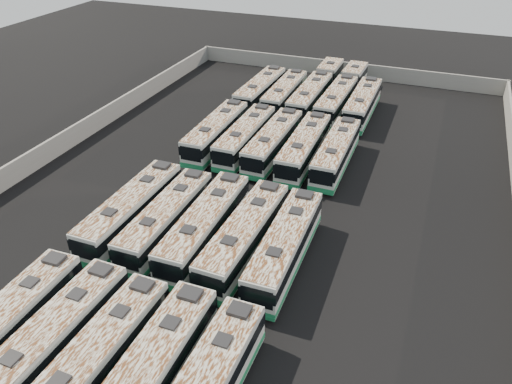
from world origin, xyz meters
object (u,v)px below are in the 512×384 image
bus_front_center (96,361)px  bus_midfront_center (205,226)px  bus_midback_far_right (336,153)px  bus_back_far_right (362,104)px  bus_midfront_far_left (132,210)px  bus_midfront_right (245,236)px  bus_midfront_left (167,219)px  bus_midback_right (304,148)px  bus_front_left (52,342)px  bus_midback_left (245,137)px  bus_midfront_far_right (285,246)px  bus_back_right (342,93)px  bus_back_left (285,94)px  bus_front_far_left (5,328)px  bus_back_far_left (260,91)px  bus_midback_far_left (216,132)px  bus_midback_center (273,142)px  bus_front_right (148,377)px  bus_back_center (317,89)px

bus_front_center → bus_midfront_center: bus_midfront_center is taller
bus_midback_far_right → bus_back_far_right: (-0.03, 13.64, 0.04)m
bus_midfront_far_left → bus_midfront_right: (10.01, 0.04, 0.01)m
bus_midfront_left → bus_midback_right: size_ratio=0.98×
bus_front_center → bus_front_left: bearing=177.6°
bus_front_center → bus_midback_left: 30.13m
bus_midfront_far_right → bus_back_right: bus_midfront_far_right is taller
bus_midfront_right → bus_midback_far_right: (3.19, 16.18, -0.08)m
bus_midback_right → bus_back_left: bearing=115.0°
bus_back_left → bus_midfront_right: bearing=-78.0°
bus_front_center → bus_back_right: 46.67m
bus_back_left → bus_front_far_left: bearing=-95.1°
bus_midback_left → bus_midback_right: (6.53, -0.29, 0.04)m
bus_front_left → bus_midfront_right: bus_midfront_right is taller
bus_midfront_center → bus_back_far_left: bearing=101.5°
bus_front_left → bus_back_right: 46.82m
bus_front_left → bus_front_far_left: bearing=-176.3°
bus_back_left → bus_midback_far_left: bearing=-104.2°
bus_midback_far_right → bus_back_far_left: bearing=134.2°
bus_midfront_far_left → bus_back_far_right: bus_midfront_far_left is taller
bus_midback_far_right → bus_midback_center: bearing=180.0°
bus_back_far_right → bus_front_far_left: bearing=-106.9°
bus_midfront_far_right → bus_midback_left: (-9.85, 16.29, -0.04)m
bus_front_far_left → bus_back_far_left: 43.17m
bus_back_far_left → bus_back_right: 10.54m
bus_midback_left → bus_midback_far_right: (9.80, -0.08, -0.01)m
bus_midfront_left → bus_midfront_center: bearing=2.1°
bus_front_right → bus_back_far_left: bus_front_right is taller
bus_front_far_left → bus_midback_far_left: 29.72m
bus_midback_left → bus_back_center: 16.89m
bus_midback_center → bus_midback_far_left: bearing=-179.0°
bus_midfront_center → bus_midfront_far_right: bus_midfront_center is taller
bus_midback_far_right → bus_back_far_left: bus_back_far_left is taller
bus_back_left → bus_back_center: 4.65m
bus_front_right → bus_midback_right: bus_front_right is taller
bus_midback_center → bus_back_center: size_ratio=0.63×
bus_front_far_left → bus_back_left: (3.34, 43.24, -0.01)m
bus_midfront_far_left → bus_back_far_right: 32.63m
bus_front_far_left → bus_midback_left: 30.09m
bus_midfront_right → bus_midfront_left: bearing=-178.3°
bus_back_right → bus_midback_center: bearing=-100.6°
bus_back_right → bus_front_right: bearing=-89.0°
bus_midback_far_right → bus_back_center: bearing=111.0°
bus_back_left → bus_front_left: bearing=-90.7°
bus_back_center → bus_back_far_right: size_ratio=1.57×
bus_midfront_far_left → bus_front_right: bearing=-53.4°
bus_back_center → bus_back_left: bearing=-135.8°
bus_front_center → bus_midfront_far_left: 15.17m
bus_front_left → bus_midfront_center: 13.99m
bus_front_left → bus_midfront_left: bus_front_left is taller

